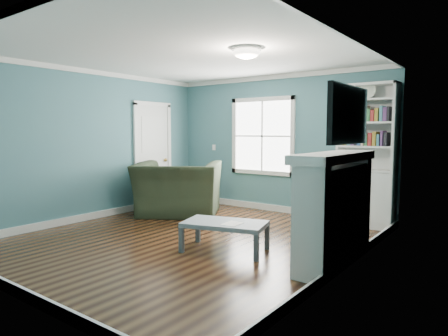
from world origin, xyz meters
The scene contains 13 objects.
floor centered at (0.00, 0.00, 0.00)m, with size 5.00×5.00×0.00m, color black.
room_walls centered at (0.00, 0.00, 1.58)m, with size 5.00×5.00×5.00m.
trim centered at (0.00, 0.00, 1.24)m, with size 4.50×5.00×2.60m.
window centered at (-0.30, 2.49, 1.45)m, with size 1.40×0.06×1.50m.
bookshelf centered at (1.77, 2.30, 0.92)m, with size 0.90×0.35×2.31m.
fireplace centered at (2.08, 0.20, 0.64)m, with size 0.44×1.58×1.30m.
tv centered at (2.20, 0.20, 1.72)m, with size 0.06×1.10×0.65m, color black.
door centered at (-2.22, 1.40, 1.07)m, with size 0.12×0.98×2.17m.
ceiling_fixture centered at (0.90, 0.10, 2.55)m, with size 0.38×0.38×0.15m.
light_switch centered at (-1.50, 2.48, 1.20)m, with size 0.08×0.01×0.12m, color white.
recliner centered at (-1.29, 1.15, 0.65)m, with size 1.49×0.97×1.30m, color black.
coffee_table centered at (0.75, -0.15, 0.33)m, with size 1.17×0.84×0.38m.
paper_sheet centered at (0.89, -0.19, 0.38)m, with size 0.20×0.26×0.00m, color white.
Camera 1 is at (3.76, -4.21, 1.55)m, focal length 32.00 mm.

